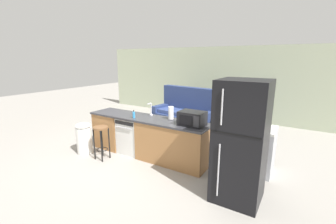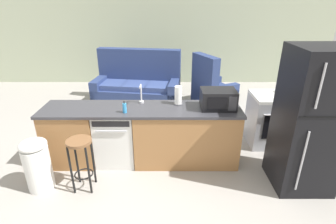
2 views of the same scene
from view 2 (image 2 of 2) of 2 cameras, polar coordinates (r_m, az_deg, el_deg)
ground_plane at (r=4.31m, az=-7.46°, el=-10.20°), size 24.00×24.00×0.00m
wall_back at (r=7.82m, az=-1.94°, el=15.72°), size 10.00×0.06×2.60m
kitchen_counter at (r=4.07m, az=-4.41°, el=-5.36°), size 2.94×0.66×0.90m
dishwasher at (r=4.13m, az=-11.22°, el=-5.26°), size 0.58×0.61×0.84m
stove_range at (r=4.87m, az=21.66°, el=-1.51°), size 0.76×0.68×0.90m
refrigerator at (r=3.78m, az=28.42°, el=-1.81°), size 0.72×0.73×1.89m
microwave at (r=3.86m, az=10.81°, el=2.79°), size 0.50×0.37×0.28m
sink_faucet at (r=4.00m, az=-5.93°, el=3.69°), size 0.07×0.18×0.30m
paper_towel_roll at (r=3.94m, az=2.18°, el=3.60°), size 0.14×0.14×0.28m
soap_bottle at (r=3.71m, az=-9.49°, el=0.89°), size 0.06×0.06×0.18m
kettle at (r=4.87m, az=23.93°, el=4.87°), size 0.21×0.17×0.19m
bar_stool at (r=3.61m, az=-18.53°, el=-8.68°), size 0.32×0.32×0.74m
trash_bin at (r=3.91m, az=-26.63°, el=-10.10°), size 0.35×0.35×0.74m
couch at (r=6.42m, az=-6.60°, el=5.46°), size 2.11×1.17×1.27m
armchair at (r=6.38m, az=9.28°, el=4.75°), size 1.09×1.11×1.20m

